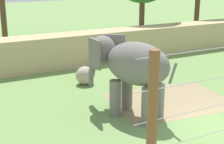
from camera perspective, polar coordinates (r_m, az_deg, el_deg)
name	(u,v)px	position (r m, az deg, el deg)	size (l,w,h in m)	color
ground_plane	(215,126)	(13.69, 16.95, -8.67)	(120.00, 120.00, 0.00)	#6B8E4C
dirt_patch	(169,101)	(15.77, 9.64, -4.77)	(5.27, 3.96, 0.01)	#937F5B
embankment_wall	(95,47)	(21.96, -2.95, 4.21)	(36.00, 1.80, 2.00)	tan
elephant	(130,66)	(13.42, 3.12, 1.02)	(2.74, 3.93, 3.14)	slate
enrichment_ball	(85,75)	(17.68, -4.59, -0.59)	(0.96, 0.96, 0.96)	tan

